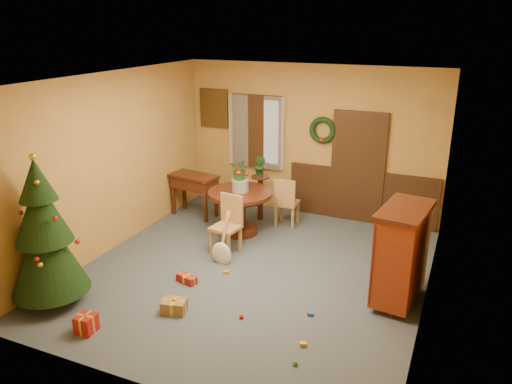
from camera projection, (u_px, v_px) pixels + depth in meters
The scene contains 21 objects.
room_envelope at pixel (319, 160), 9.54m from camera, with size 5.50×5.50×5.50m.
dining_table at pixel (240, 204), 8.85m from camera, with size 1.15×1.15×0.79m.
urn at pixel (240, 186), 8.73m from camera, with size 0.30×0.30×0.22m, color slate.
centerpiece_plant at pixel (240, 169), 8.63m from camera, with size 0.35×0.30×0.38m, color #1E4C23.
chair_near at pixel (228, 222), 8.14m from camera, with size 0.47×0.47×0.97m.
chair_far at pixel (286, 201), 9.18m from camera, with size 0.42×0.42×0.93m.
guitar at pixel (221, 240), 7.78m from camera, with size 0.34×0.16×0.80m, color beige, non-canonical shape.
plant_stand at pixel (260, 193), 9.47m from camera, with size 0.34×0.34×0.87m.
stand_plant at pixel (260, 166), 9.29m from camera, with size 0.22×0.18×0.41m, color #19471E.
christmas_tree at pixel (44, 235), 6.51m from camera, with size 1.02×1.02×2.09m.
writing_desk at pixel (194, 185), 9.65m from camera, with size 0.99×0.59×0.83m.
sideboard at pixel (401, 252), 6.62m from camera, with size 0.69×1.13×1.37m.
gift_a at pixel (174, 306), 6.56m from camera, with size 0.36×0.30×0.17m.
gift_b at pixel (86, 324), 6.14m from camera, with size 0.24×0.24×0.23m.
gift_c at pixel (77, 284), 7.16m from camera, with size 0.29×0.28×0.13m.
gift_d at pixel (187, 279), 7.31m from camera, with size 0.35×0.21×0.12m.
toy_a at pixel (311, 314), 6.49m from camera, with size 0.08×0.05×0.05m, color #284CAD.
toy_b at pixel (295, 363), 5.56m from camera, with size 0.06×0.06×0.06m, color #258A30.
toy_c at pixel (226, 272), 7.57m from camera, with size 0.08×0.05×0.05m, color #B49921.
toy_d at pixel (241, 316), 6.43m from camera, with size 0.06×0.06×0.06m, color red.
toy_e at pixel (303, 344), 5.89m from camera, with size 0.08×0.05×0.05m, color yellow.
Camera 1 is at (2.77, -6.23, 3.65)m, focal length 35.00 mm.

